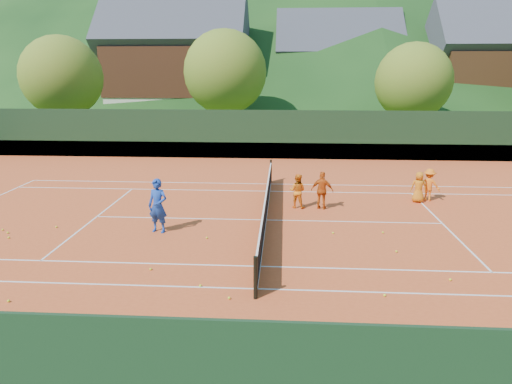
# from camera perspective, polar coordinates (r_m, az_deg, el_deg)

# --- Properties ---
(ground) EXTENTS (400.00, 400.00, 0.00)m
(ground) POSITION_cam_1_polar(r_m,az_deg,el_deg) (16.91, 1.22, -3.58)
(ground) COLOR #33541A
(ground) RESTS_ON ground
(clay_court) EXTENTS (40.00, 24.00, 0.02)m
(clay_court) POSITION_cam_1_polar(r_m,az_deg,el_deg) (16.90, 1.22, -3.55)
(clay_court) COLOR #C4491F
(clay_court) RESTS_ON ground
(coach) EXTENTS (0.76, 0.58, 1.86)m
(coach) POSITION_cam_1_polar(r_m,az_deg,el_deg) (15.77, -12.17, -1.70)
(coach) COLOR #183D9F
(coach) RESTS_ON clay_court
(student_a) EXTENTS (0.79, 0.69, 1.38)m
(student_a) POSITION_cam_1_polar(r_m,az_deg,el_deg) (18.29, 5.19, 0.13)
(student_a) COLOR orange
(student_a) RESTS_ON clay_court
(student_b) EXTENTS (0.95, 0.57, 1.51)m
(student_b) POSITION_cam_1_polar(r_m,az_deg,el_deg) (18.20, 8.27, 0.18)
(student_b) COLOR #CE5312
(student_b) RESTS_ON clay_court
(student_c) EXTENTS (0.69, 0.51, 1.30)m
(student_c) POSITION_cam_1_polar(r_m,az_deg,el_deg) (20.15, 19.67, 0.58)
(student_c) COLOR orange
(student_c) RESTS_ON clay_court
(student_d) EXTENTS (1.02, 0.82, 1.38)m
(student_d) POSITION_cam_1_polar(r_m,az_deg,el_deg) (20.53, 20.80, 0.85)
(student_d) COLOR orange
(student_d) RESTS_ON clay_court
(tennis_ball_0) EXTENTS (0.07, 0.07, 0.07)m
(tennis_ball_0) POSITION_cam_1_polar(r_m,az_deg,el_deg) (10.26, 7.44, -16.56)
(tennis_ball_0) COLOR #CEEA27
(tennis_ball_0) RESTS_ON clay_court
(tennis_ball_1) EXTENTS (0.07, 0.07, 0.07)m
(tennis_ball_1) POSITION_cam_1_polar(r_m,az_deg,el_deg) (17.54, -23.68, -4.02)
(tennis_ball_1) COLOR #CEEA27
(tennis_ball_1) RESTS_ON clay_court
(tennis_ball_2) EXTENTS (0.07, 0.07, 0.07)m
(tennis_ball_2) POSITION_cam_1_polar(r_m,az_deg,el_deg) (11.90, 15.79, -12.32)
(tennis_ball_2) COLOR #CEEA27
(tennis_ball_2) RESTS_ON clay_court
(tennis_ball_4) EXTENTS (0.07, 0.07, 0.07)m
(tennis_ball_4) POSITION_cam_1_polar(r_m,az_deg,el_deg) (13.27, 23.13, -10.04)
(tennis_ball_4) COLOR #CEEA27
(tennis_ball_4) RESTS_ON clay_court
(tennis_ball_5) EXTENTS (0.07, 0.07, 0.07)m
(tennis_ball_5) POSITION_cam_1_polar(r_m,az_deg,el_deg) (18.07, -29.10, -4.14)
(tennis_ball_5) COLOR #CEEA27
(tennis_ball_5) RESTS_ON clay_court
(tennis_ball_6) EXTENTS (0.07, 0.07, 0.07)m
(tennis_ball_6) POSITION_cam_1_polar(r_m,az_deg,el_deg) (16.13, 15.58, -4.89)
(tennis_ball_6) COLOR #CEEA27
(tennis_ball_6) RESTS_ON clay_court
(tennis_ball_8) EXTENTS (0.07, 0.07, 0.07)m
(tennis_ball_8) POSITION_cam_1_polar(r_m,az_deg,el_deg) (17.15, -28.52, -5.02)
(tennis_ball_8) COLOR #CEEA27
(tennis_ball_8) RESTS_ON clay_court
(tennis_ball_9) EXTENTS (0.07, 0.07, 0.07)m
(tennis_ball_9) POSITION_cam_1_polar(r_m,az_deg,el_deg) (15.72, 9.61, -5.07)
(tennis_ball_9) COLOR #CEEA27
(tennis_ball_9) RESTS_ON clay_court
(tennis_ball_10) EXTENTS (0.07, 0.07, 0.07)m
(tennis_ball_10) POSITION_cam_1_polar(r_m,az_deg,el_deg) (13.16, -13.03, -9.36)
(tennis_ball_10) COLOR #CEEA27
(tennis_ball_10) RESTS_ON clay_court
(tennis_ball_11) EXTENTS (0.07, 0.07, 0.07)m
(tennis_ball_11) POSITION_cam_1_polar(r_m,az_deg,el_deg) (9.35, -8.38, -20.08)
(tennis_ball_11) COLOR #CEEA27
(tennis_ball_11) RESTS_ON clay_court
(tennis_ball_12) EXTENTS (0.07, 0.07, 0.07)m
(tennis_ball_12) POSITION_cam_1_polar(r_m,az_deg,el_deg) (12.69, -28.54, -11.87)
(tennis_ball_12) COLOR #CEEA27
(tennis_ball_12) RESTS_ON clay_court
(tennis_ball_13) EXTENTS (0.07, 0.07, 0.07)m
(tennis_ball_13) POSITION_cam_1_polar(r_m,az_deg,el_deg) (10.06, -3.94, -17.17)
(tennis_ball_13) COLOR #CEEA27
(tennis_ball_13) RESTS_ON clay_court
(tennis_ball_14) EXTENTS (0.07, 0.07, 0.07)m
(tennis_ball_14) POSITION_cam_1_polar(r_m,az_deg,el_deg) (8.92, 0.12, -21.88)
(tennis_ball_14) COLOR #CEEA27
(tennis_ball_14) RESTS_ON clay_court
(tennis_ball_15) EXTENTS (0.07, 0.07, 0.07)m
(tennis_ball_15) POSITION_cam_1_polar(r_m,az_deg,el_deg) (12.01, -6.97, -11.53)
(tennis_ball_15) COLOR #CEEA27
(tennis_ball_15) RESTS_ON clay_court
(tennis_ball_17) EXTENTS (0.07, 0.07, 0.07)m
(tennis_ball_17) POSITION_cam_1_polar(r_m,az_deg,el_deg) (15.15, -6.16, -5.71)
(tennis_ball_17) COLOR #CEEA27
(tennis_ball_17) RESTS_ON clay_court
(tennis_ball_18) EXTENTS (0.07, 0.07, 0.07)m
(tennis_ball_18) POSITION_cam_1_polar(r_m,az_deg,el_deg) (10.52, -9.29, -15.78)
(tennis_ball_18) COLOR #CEEA27
(tennis_ball_18) RESTS_ON clay_court
(tennis_ball_19) EXTENTS (0.07, 0.07, 0.07)m
(tennis_ball_19) POSITION_cam_1_polar(r_m,az_deg,el_deg) (14.63, 17.15, -7.11)
(tennis_ball_19) COLOR #CEEA27
(tennis_ball_19) RESTS_ON clay_court
(tennis_ball_20) EXTENTS (0.07, 0.07, 0.07)m
(tennis_ball_20) POSITION_cam_1_polar(r_m,az_deg,el_deg) (17.67, -28.60, -4.48)
(tennis_ball_20) COLOR #CEEA27
(tennis_ball_20) RESTS_ON clay_court
(tennis_ball_22) EXTENTS (0.07, 0.07, 0.07)m
(tennis_ball_22) POSITION_cam_1_polar(r_m,az_deg,el_deg) (11.36, -3.37, -13.09)
(tennis_ball_22) COLOR #CEEA27
(tennis_ball_22) RESTS_ON clay_court
(court_lines) EXTENTS (23.83, 11.03, 0.00)m
(court_lines) POSITION_cam_1_polar(r_m,az_deg,el_deg) (16.90, 1.22, -3.51)
(court_lines) COLOR white
(court_lines) RESTS_ON clay_court
(tennis_net) EXTENTS (0.10, 12.07, 1.10)m
(tennis_net) POSITION_cam_1_polar(r_m,az_deg,el_deg) (16.75, 1.23, -1.90)
(tennis_net) COLOR black
(tennis_net) RESTS_ON clay_court
(perimeter_fence) EXTENTS (40.40, 24.24, 3.00)m
(perimeter_fence) POSITION_cam_1_polar(r_m,az_deg,el_deg) (16.54, 1.25, 0.58)
(perimeter_fence) COLOR black
(perimeter_fence) RESTS_ON clay_court
(chalet_left) EXTENTS (13.80, 9.93, 12.92)m
(chalet_left) POSITION_cam_1_polar(r_m,az_deg,el_deg) (47.22, -9.80, 15.19)
(chalet_left) COLOR beige
(chalet_left) RESTS_ON ground
(chalet_mid) EXTENTS (12.65, 8.82, 11.45)m
(chalet_mid) POSITION_cam_1_polar(r_m,az_deg,el_deg) (50.29, 10.01, 14.41)
(chalet_mid) COLOR beige
(chalet_mid) RESTS_ON ground
(chalet_right) EXTENTS (11.50, 8.82, 11.91)m
(chalet_right) POSITION_cam_1_polar(r_m,az_deg,el_deg) (49.91, 27.19, 13.33)
(chalet_right) COLOR beige
(chalet_right) RESTS_ON ground
(tree_a) EXTENTS (6.00, 6.00, 7.88)m
(tree_a) POSITION_cam_1_polar(r_m,az_deg,el_deg) (37.86, -23.14, 13.12)
(tree_a) COLOR #422C1A
(tree_a) RESTS_ON ground
(tree_b) EXTENTS (6.40, 6.40, 8.40)m
(tree_b) POSITION_cam_1_polar(r_m,az_deg,el_deg) (36.30, -3.90, 14.73)
(tree_b) COLOR #412B1A
(tree_b) RESTS_ON ground
(tree_c) EXTENTS (5.60, 5.60, 7.35)m
(tree_c) POSITION_cam_1_polar(r_m,az_deg,el_deg) (36.24, 19.04, 12.94)
(tree_c) COLOR #3C2618
(tree_c) RESTS_ON ground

